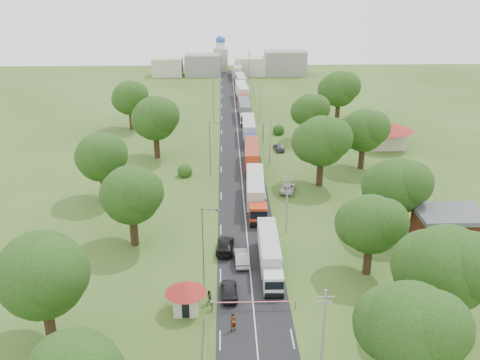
{
  "coord_description": "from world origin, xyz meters",
  "views": [
    {
      "loc": [
        -2.92,
        -73.21,
        34.33
      ],
      "look_at": [
        -0.56,
        5.31,
        3.0
      ],
      "focal_mm": 40.0,
      "sensor_mm": 36.0,
      "label": 1
    }
  ],
  "objects_px": {
    "truck_0": "(269,253)",
    "car_lane_front": "(229,290)",
    "guard_booth": "(186,294)",
    "boom_barrier": "(241,303)",
    "car_lane_mid": "(241,258)",
    "info_sign": "(263,127)",
    "pedestrian_near": "(233,323)"
  },
  "relations": [
    {
      "from": "info_sign",
      "to": "car_lane_mid",
      "type": "bearing_deg",
      "value": -97.04
    },
    {
      "from": "boom_barrier",
      "to": "car_lane_front",
      "type": "relative_size",
      "value": 2.04
    },
    {
      "from": "info_sign",
      "to": "pedestrian_near",
      "type": "xyz_separation_m",
      "value": [
        -7.45,
        -63.5,
        -2.02
      ]
    },
    {
      "from": "guard_booth",
      "to": "info_sign",
      "type": "bearing_deg",
      "value": 78.32
    },
    {
      "from": "boom_barrier",
      "to": "car_lane_front",
      "type": "xyz_separation_m",
      "value": [
        -1.24,
        2.65,
        -0.12
      ]
    },
    {
      "from": "truck_0",
      "to": "car_lane_front",
      "type": "distance_m",
      "value": 7.98
    },
    {
      "from": "boom_barrier",
      "to": "car_lane_front",
      "type": "distance_m",
      "value": 2.93
    },
    {
      "from": "boom_barrier",
      "to": "pedestrian_near",
      "type": "height_order",
      "value": "pedestrian_near"
    },
    {
      "from": "car_lane_front",
      "to": "car_lane_mid",
      "type": "xyz_separation_m",
      "value": [
        1.6,
        7.16,
        0.0
      ]
    },
    {
      "from": "info_sign",
      "to": "truck_0",
      "type": "height_order",
      "value": "info_sign"
    },
    {
      "from": "truck_0",
      "to": "car_lane_mid",
      "type": "distance_m",
      "value": 3.74
    },
    {
      "from": "guard_booth",
      "to": "car_lane_mid",
      "type": "xyz_separation_m",
      "value": [
        6.2,
        9.81,
        -1.39
      ]
    },
    {
      "from": "info_sign",
      "to": "pedestrian_near",
      "type": "distance_m",
      "value": 63.97
    },
    {
      "from": "guard_booth",
      "to": "car_lane_mid",
      "type": "distance_m",
      "value": 11.69
    },
    {
      "from": "car_lane_front",
      "to": "pedestrian_near",
      "type": "bearing_deg",
      "value": 91.28
    },
    {
      "from": "car_lane_mid",
      "to": "pedestrian_near",
      "type": "bearing_deg",
      "value": 82.1
    },
    {
      "from": "car_lane_mid",
      "to": "boom_barrier",
      "type": "bearing_deg",
      "value": 85.36
    },
    {
      "from": "boom_barrier",
      "to": "car_lane_mid",
      "type": "bearing_deg",
      "value": 87.91
    },
    {
      "from": "boom_barrier",
      "to": "pedestrian_near",
      "type": "relative_size",
      "value": 4.7
    },
    {
      "from": "boom_barrier",
      "to": "car_lane_mid",
      "type": "distance_m",
      "value": 9.82
    },
    {
      "from": "truck_0",
      "to": "car_lane_front",
      "type": "relative_size",
      "value": 2.98
    },
    {
      "from": "info_sign",
      "to": "truck_0",
      "type": "bearing_deg",
      "value": -93.16
    },
    {
      "from": "info_sign",
      "to": "guard_booth",
      "type": "bearing_deg",
      "value": -101.68
    },
    {
      "from": "car_lane_front",
      "to": "boom_barrier",
      "type": "bearing_deg",
      "value": 113.12
    },
    {
      "from": "info_sign",
      "to": "pedestrian_near",
      "type": "relative_size",
      "value": 2.09
    },
    {
      "from": "info_sign",
      "to": "car_lane_mid",
      "type": "relative_size",
      "value": 0.87
    },
    {
      "from": "guard_booth",
      "to": "truck_0",
      "type": "height_order",
      "value": "truck_0"
    },
    {
      "from": "pedestrian_near",
      "to": "car_lane_front",
      "type": "bearing_deg",
      "value": 59.73
    },
    {
      "from": "pedestrian_near",
      "to": "truck_0",
      "type": "bearing_deg",
      "value": 35.79
    },
    {
      "from": "info_sign",
      "to": "pedestrian_near",
      "type": "bearing_deg",
      "value": -96.69
    },
    {
      "from": "guard_booth",
      "to": "truck_0",
      "type": "distance_m",
      "value": 12.98
    },
    {
      "from": "boom_barrier",
      "to": "guard_booth",
      "type": "relative_size",
      "value": 2.1
    }
  ]
}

